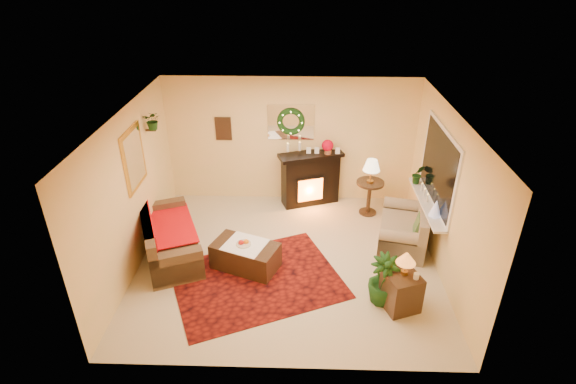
{
  "coord_description": "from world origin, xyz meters",
  "views": [
    {
      "loc": [
        0.2,
        -6.21,
        4.72
      ],
      "look_at": [
        0.0,
        0.35,
        1.15
      ],
      "focal_mm": 28.0,
      "sensor_mm": 36.0,
      "label": 1
    }
  ],
  "objects_px": {
    "side_table_round": "(369,199)",
    "end_table_square": "(401,292)",
    "coffee_table": "(246,257)",
    "fireplace": "(310,179)",
    "sofa": "(169,232)",
    "loveseat": "(404,223)"
  },
  "relations": [
    {
      "from": "loveseat",
      "to": "fireplace",
      "type": "bearing_deg",
      "value": 152.41
    },
    {
      "from": "side_table_round",
      "to": "coffee_table",
      "type": "distance_m",
      "value": 2.91
    },
    {
      "from": "side_table_round",
      "to": "sofa",
      "type": "bearing_deg",
      "value": -157.82
    },
    {
      "from": "fireplace",
      "to": "side_table_round",
      "type": "relative_size",
      "value": 1.63
    },
    {
      "from": "sofa",
      "to": "fireplace",
      "type": "bearing_deg",
      "value": 15.19
    },
    {
      "from": "loveseat",
      "to": "side_table_round",
      "type": "distance_m",
      "value": 1.13
    },
    {
      "from": "loveseat",
      "to": "coffee_table",
      "type": "bearing_deg",
      "value": -150.41
    },
    {
      "from": "sofa",
      "to": "loveseat",
      "type": "height_order",
      "value": "sofa"
    },
    {
      "from": "loveseat",
      "to": "coffee_table",
      "type": "xyz_separation_m",
      "value": [
        -2.75,
        -0.81,
        -0.21
      ]
    },
    {
      "from": "side_table_round",
      "to": "end_table_square",
      "type": "xyz_separation_m",
      "value": [
        0.13,
        -2.71,
        -0.05
      ]
    },
    {
      "from": "sofa",
      "to": "side_table_round",
      "type": "xyz_separation_m",
      "value": [
        3.62,
        1.47,
        -0.11
      ]
    },
    {
      "from": "side_table_round",
      "to": "end_table_square",
      "type": "height_order",
      "value": "side_table_round"
    },
    {
      "from": "end_table_square",
      "to": "loveseat",
      "type": "bearing_deg",
      "value": 78.1
    },
    {
      "from": "side_table_round",
      "to": "end_table_square",
      "type": "relative_size",
      "value": 1.21
    },
    {
      "from": "fireplace",
      "to": "end_table_square",
      "type": "relative_size",
      "value": 1.97
    },
    {
      "from": "side_table_round",
      "to": "coffee_table",
      "type": "relative_size",
      "value": 0.66
    },
    {
      "from": "coffee_table",
      "to": "fireplace",
      "type": "bearing_deg",
      "value": 85.76
    },
    {
      "from": "side_table_round",
      "to": "loveseat",
      "type": "bearing_deg",
      "value": -64.58
    },
    {
      "from": "fireplace",
      "to": "coffee_table",
      "type": "relative_size",
      "value": 1.08
    },
    {
      "from": "loveseat",
      "to": "coffee_table",
      "type": "distance_m",
      "value": 2.87
    },
    {
      "from": "sofa",
      "to": "fireplace",
      "type": "relative_size",
      "value": 1.64
    },
    {
      "from": "side_table_round",
      "to": "coffee_table",
      "type": "xyz_separation_m",
      "value": [
        -2.27,
        -1.83,
        -0.11
      ]
    }
  ]
}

